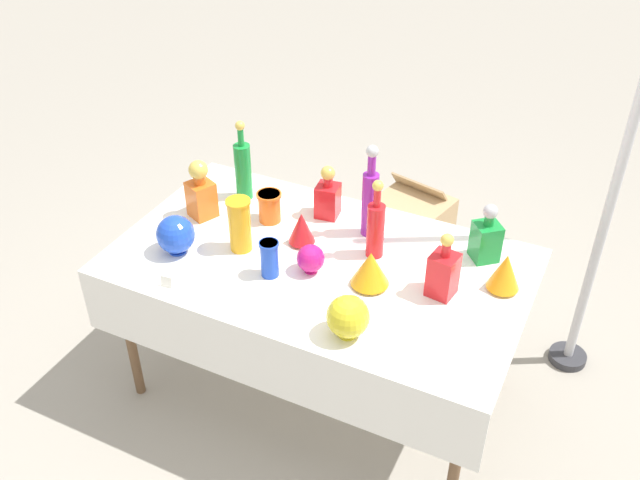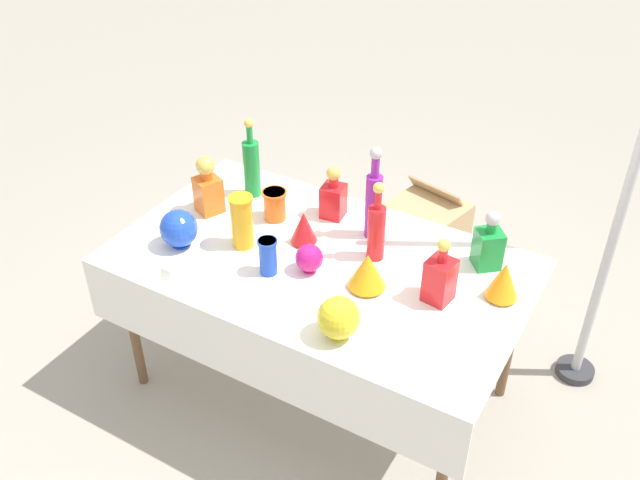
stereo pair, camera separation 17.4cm
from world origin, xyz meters
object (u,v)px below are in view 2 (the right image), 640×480
at_px(square_decanter_0, 208,187).
at_px(slender_vase_2, 275,204).
at_px(cardboard_box_behind_left, 424,228).
at_px(slender_vase_0, 242,220).
at_px(slender_vase_1, 268,255).
at_px(square_decanter_2, 333,196).
at_px(canopy_pole, 628,190).
at_px(fluted_vase_0, 504,280).
at_px(tall_bottle_2, 252,166).
at_px(fluted_vase_2, 367,271).
at_px(tall_bottle_1, 376,229).
at_px(tall_bottle_0, 374,200).
at_px(square_decanter_1, 488,245).
at_px(square_decanter_3, 440,277).
at_px(fluted_vase_1, 304,227).
at_px(round_bowl_1, 179,228).
at_px(round_bowl_0, 310,258).
at_px(round_bowl_2, 339,318).

xyz_separation_m(square_decanter_0, slender_vase_2, (0.29, 0.10, -0.05)).
bearing_deg(cardboard_box_behind_left, slender_vase_0, -103.12).
distance_m(slender_vase_1, slender_vase_2, 0.39).
relative_size(square_decanter_2, canopy_pole, 0.10).
relative_size(fluted_vase_0, canopy_pole, 0.06).
xyz_separation_m(tall_bottle_2, cardboard_box_behind_left, (0.51, 0.97, -0.75)).
bearing_deg(fluted_vase_2, cardboard_box_behind_left, 101.58).
height_order(tall_bottle_1, cardboard_box_behind_left, tall_bottle_1).
relative_size(slender_vase_0, fluted_vase_0, 1.45).
height_order(tall_bottle_0, tall_bottle_2, tall_bottle_0).
distance_m(square_decanter_0, slender_vase_1, 0.54).
height_order(slender_vase_1, slender_vase_2, slender_vase_1).
distance_m(square_decanter_1, canopy_pole, 0.60).
distance_m(slender_vase_0, slender_vase_1, 0.23).
bearing_deg(fluted_vase_0, slender_vase_1, -159.70).
relative_size(tall_bottle_0, cardboard_box_behind_left, 0.87).
height_order(square_decanter_1, square_decanter_3, square_decanter_3).
relative_size(fluted_vase_1, round_bowl_1, 0.89).
distance_m(slender_vase_1, canopy_pole, 1.47).
relative_size(slender_vase_1, canopy_pole, 0.06).
height_order(tall_bottle_1, slender_vase_1, tall_bottle_1).
relative_size(fluted_vase_1, canopy_pole, 0.06).
xyz_separation_m(square_decanter_2, fluted_vase_2, (0.36, -0.38, -0.02)).
bearing_deg(round_bowl_1, fluted_vase_2, 10.36).
relative_size(square_decanter_2, cardboard_box_behind_left, 0.51).
bearing_deg(square_decanter_1, slender_vase_1, -146.75).
relative_size(square_decanter_0, fluted_vase_0, 1.70).
relative_size(slender_vase_2, round_bowl_1, 0.83).
bearing_deg(slender_vase_0, fluted_vase_0, 11.49).
distance_m(tall_bottle_2, square_decanter_2, 0.42).
height_order(slender_vase_0, cardboard_box_behind_left, slender_vase_0).
bearing_deg(slender_vase_0, canopy_pole, 29.68).
bearing_deg(slender_vase_2, tall_bottle_0, 13.14).
distance_m(tall_bottle_0, tall_bottle_1, 0.16).
bearing_deg(tall_bottle_0, tall_bottle_1, -58.60).
bearing_deg(cardboard_box_behind_left, square_decanter_0, -116.61).
distance_m(square_decanter_3, slender_vase_1, 0.68).
height_order(tall_bottle_0, square_decanter_0, tall_bottle_0).
height_order(tall_bottle_1, square_decanter_3, tall_bottle_1).
bearing_deg(fluted_vase_0, fluted_vase_1, -175.29).
distance_m(square_decanter_0, slender_vase_2, 0.31).
xyz_separation_m(fluted_vase_0, fluted_vase_2, (-0.48, -0.20, -0.00)).
height_order(slender_vase_2, round_bowl_0, slender_vase_2).
relative_size(tall_bottle_2, slender_vase_2, 2.78).
xyz_separation_m(round_bowl_1, cardboard_box_behind_left, (0.54, 1.47, -0.69)).
relative_size(tall_bottle_2, round_bowl_2, 2.36).
relative_size(square_decanter_1, square_decanter_3, 0.93).
distance_m(square_decanter_3, round_bowl_1, 1.10).
bearing_deg(slender_vase_1, slender_vase_0, 152.29).
bearing_deg(tall_bottle_1, fluted_vase_2, -72.70).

